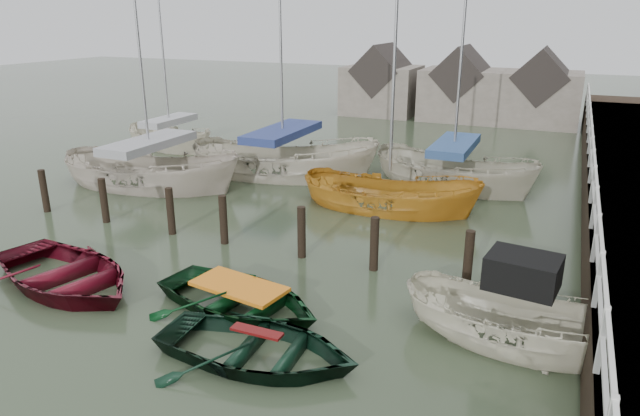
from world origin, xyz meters
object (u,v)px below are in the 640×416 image
at_px(rowboat_dkgreen, 258,360).
at_px(sailboat_c, 389,208).
at_px(sailboat_b, 284,174).
at_px(sailboat_a, 153,185).
at_px(rowboat_red, 67,287).
at_px(sailboat_d, 452,184).
at_px(motorboat, 514,341).
at_px(rowboat_green, 240,310).
at_px(sailboat_e, 171,146).

bearing_deg(rowboat_dkgreen, sailboat_c, -0.92).
bearing_deg(sailboat_b, sailboat_a, 121.18).
xyz_separation_m(rowboat_red, sailboat_d, (6.65, 12.11, 0.06)).
relative_size(sailboat_b, sailboat_d, 1.11).
height_order(rowboat_dkgreen, sailboat_b, sailboat_b).
bearing_deg(sailboat_a, sailboat_b, -55.03).
height_order(sailboat_a, sailboat_b, sailboat_b).
distance_m(motorboat, sailboat_c, 8.39).
height_order(motorboat, sailboat_d, sailboat_d).
height_order(rowboat_green, sailboat_c, sailboat_c).
bearing_deg(sailboat_a, motorboat, -120.01).
height_order(rowboat_green, sailboat_b, sailboat_b).
bearing_deg(rowboat_dkgreen, motorboat, -63.76).
bearing_deg(sailboat_d, rowboat_red, 169.54).
relative_size(rowboat_dkgreen, sailboat_d, 0.34).
xyz_separation_m(motorboat, sailboat_e, (-17.00, 11.52, -0.03)).
xyz_separation_m(motorboat, sailboat_d, (-3.30, 10.51, -0.03)).
distance_m(rowboat_red, sailboat_b, 10.84).
bearing_deg(rowboat_red, sailboat_b, 13.83).
bearing_deg(sailboat_e, sailboat_c, -93.52).
bearing_deg(rowboat_green, rowboat_red, 108.01).
bearing_deg(sailboat_b, sailboat_c, -124.35).
bearing_deg(sailboat_a, sailboat_e, 25.33).
bearing_deg(sailboat_a, sailboat_d, -72.15).
bearing_deg(motorboat, sailboat_e, 63.56).
height_order(rowboat_red, motorboat, motorboat).
height_order(motorboat, sailboat_b, sailboat_b).
xyz_separation_m(rowboat_red, sailboat_e, (-7.05, 13.11, 0.06)).
distance_m(sailboat_a, sailboat_e, 6.61).
distance_m(rowboat_green, motorboat, 5.68).
xyz_separation_m(rowboat_dkgreen, sailboat_d, (1.01, 12.94, 0.06)).
relative_size(rowboat_red, motorboat, 0.98).
height_order(sailboat_b, sailboat_d, sailboat_b).
bearing_deg(motorboat, sailboat_c, 41.50).
xyz_separation_m(rowboat_dkgreen, sailboat_b, (-5.43, 11.66, 0.06)).
height_order(sailboat_c, sailboat_e, sailboat_c).
distance_m(motorboat, sailboat_d, 11.02).
relative_size(sailboat_d, sailboat_e, 1.18).
distance_m(rowboat_dkgreen, sailboat_a, 12.42).
xyz_separation_m(sailboat_c, sailboat_e, (-12.33, 4.55, 0.05)).
xyz_separation_m(rowboat_green, sailboat_c, (0.93, 7.88, 0.01)).
distance_m(rowboat_green, sailboat_c, 7.94).
distance_m(sailboat_b, sailboat_d, 6.57).
distance_m(sailboat_b, sailboat_e, 7.61).
distance_m(sailboat_a, sailboat_b, 5.05).
bearing_deg(rowboat_red, rowboat_green, -66.16).
xyz_separation_m(rowboat_dkgreen, motorboat, (4.30, 2.42, 0.09)).
height_order(rowboat_green, motorboat, motorboat).
distance_m(sailboat_a, sailboat_c, 8.92).
relative_size(rowboat_dkgreen, sailboat_e, 0.40).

